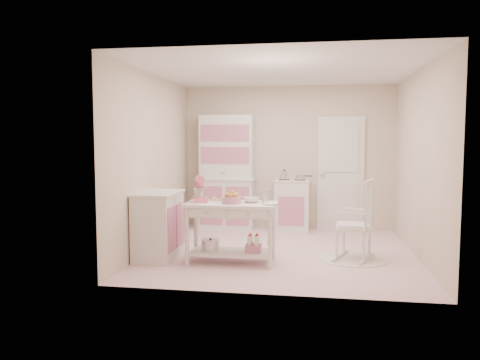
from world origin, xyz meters
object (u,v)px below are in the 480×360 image
object	(u,v)px
stand_mixer	(200,189)
base_cabinet	(158,225)
work_table	(231,233)
rocking_chair	(354,219)
bread_basket	(232,200)
stove	(292,205)
hutch	(226,172)

from	to	relation	value
stand_mixer	base_cabinet	bearing A→B (deg)	158.83
base_cabinet	work_table	xyz separation A→B (m)	(1.03, -0.05, -0.06)
rocking_chair	stand_mixer	size ratio (longest dim) A/B	3.24
base_cabinet	stand_mixer	xyz separation A→B (m)	(0.61, -0.03, 0.51)
base_cabinet	bread_basket	world-z (taller)	base_cabinet
bread_basket	stove	bearing A→B (deg)	73.88
work_table	bread_basket	distance (m)	0.45
hutch	stand_mixer	distance (m)	2.32
stove	bread_basket	distance (m)	2.47
stove	stand_mixer	xyz separation A→B (m)	(-1.12, -2.27, 0.51)
hutch	stove	xyz separation A→B (m)	(1.20, -0.05, -0.58)
stove	base_cabinet	bearing A→B (deg)	-127.64
stove	hutch	bearing A→B (deg)	177.61
base_cabinet	rocking_chair	world-z (taller)	rocking_chair
hutch	stove	world-z (taller)	hutch
stove	work_table	bearing A→B (deg)	-106.92
stand_mixer	rocking_chair	bearing A→B (deg)	-6.59
hutch	base_cabinet	size ratio (longest dim) A/B	2.26
base_cabinet	rocking_chair	distance (m)	2.68
rocking_chair	stand_mixer	distance (m)	2.12
rocking_chair	stand_mixer	xyz separation A→B (m)	(-2.04, -0.41, 0.42)
rocking_chair	bread_basket	distance (m)	1.70
base_cabinet	bread_basket	xyz separation A→B (m)	(1.05, -0.10, 0.39)
work_table	bread_basket	xyz separation A→B (m)	(0.02, -0.05, 0.45)
base_cabinet	stand_mixer	world-z (taller)	stand_mixer
stand_mixer	stove	bearing A→B (deg)	45.91
hutch	rocking_chair	world-z (taller)	hutch
stove	stand_mixer	size ratio (longest dim) A/B	2.71
hutch	rocking_chair	bearing A→B (deg)	-41.99
hutch	base_cabinet	bearing A→B (deg)	-102.91
bread_basket	rocking_chair	bearing A→B (deg)	16.63
bread_basket	work_table	bearing A→B (deg)	111.80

